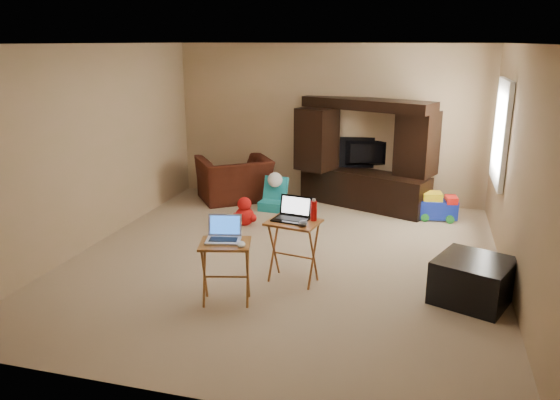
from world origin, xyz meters
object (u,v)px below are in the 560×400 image
(plush_toy, at_px, (245,211))
(tray_table_left, at_px, (226,273))
(push_toy, at_px, (438,206))
(laptop_left, at_px, (223,230))
(television, at_px, (367,154))
(mouse_right, at_px, (303,223))
(mouse_left, at_px, (241,244))
(laptop_right, at_px, (290,210))
(recliner, at_px, (234,179))
(ottoman, at_px, (473,280))
(entertainment_center, at_px, (365,154))
(tray_table_right, at_px, (293,252))
(child_rocker, at_px, (273,194))
(water_bottle, at_px, (314,211))

(plush_toy, relative_size, tray_table_left, 0.66)
(push_toy, relative_size, laptop_left, 1.64)
(television, bearing_deg, mouse_right, 75.92)
(television, bearing_deg, mouse_left, 70.04)
(laptop_left, relative_size, laptop_right, 0.93)
(mouse_right, bearing_deg, recliner, 121.93)
(plush_toy, distance_m, ottoman, 3.38)
(television, bearing_deg, push_toy, 143.52)
(plush_toy, bearing_deg, laptop_left, -75.98)
(laptop_right, bearing_deg, laptop_left, -118.80)
(laptop_right, height_order, mouse_right, laptop_right)
(plush_toy, bearing_deg, entertainment_center, 42.64)
(recliner, height_order, mouse_left, recliner)
(push_toy, distance_m, ottoman, 2.66)
(entertainment_center, relative_size, laptop_left, 6.19)
(tray_table_left, bearing_deg, mouse_left, -34.60)
(tray_table_left, height_order, tray_table_right, tray_table_right)
(plush_toy, relative_size, laptop_left, 1.26)
(television, relative_size, push_toy, 1.57)
(child_rocker, bearing_deg, television, 34.99)
(recliner, distance_m, tray_table_left, 3.67)
(television, distance_m, mouse_left, 4.04)
(push_toy, relative_size, mouse_right, 3.91)
(television, bearing_deg, water_bottle, 76.91)
(tray_table_left, distance_m, laptop_left, 0.44)
(push_toy, height_order, tray_table_left, tray_table_left)
(entertainment_center, bearing_deg, push_toy, 3.72)
(laptop_left, distance_m, laptop_right, 0.83)
(ottoman, relative_size, tray_table_right, 1.00)
(mouse_left, bearing_deg, mouse_right, 53.08)
(television, relative_size, mouse_left, 6.62)
(recliner, relative_size, ottoman, 1.59)
(entertainment_center, xyz_separation_m, recliner, (-2.09, -0.22, -0.49))
(push_toy, relative_size, laptop_right, 1.52)
(push_toy, bearing_deg, mouse_left, -128.14)
(water_bottle, bearing_deg, child_rocker, 115.45)
(television, xyz_separation_m, tray_table_left, (-0.91, -3.90, -0.49))
(plush_toy, relative_size, mouse_left, 3.24)
(plush_toy, bearing_deg, water_bottle, -49.80)
(plush_toy, height_order, laptop_left, laptop_left)
(tray_table_right, bearing_deg, ottoman, 11.07)
(recliner, bearing_deg, ottoman, 105.45)
(laptop_left, relative_size, water_bottle, 1.57)
(laptop_left, relative_size, mouse_left, 2.58)
(ottoman, relative_size, water_bottle, 3.24)
(tray_table_left, bearing_deg, water_bottle, 31.52)
(ottoman, height_order, laptop_left, laptop_left)
(ottoman, distance_m, mouse_right, 1.80)
(tray_table_left, bearing_deg, laptop_right, 40.48)
(laptop_left, bearing_deg, water_bottle, 31.15)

